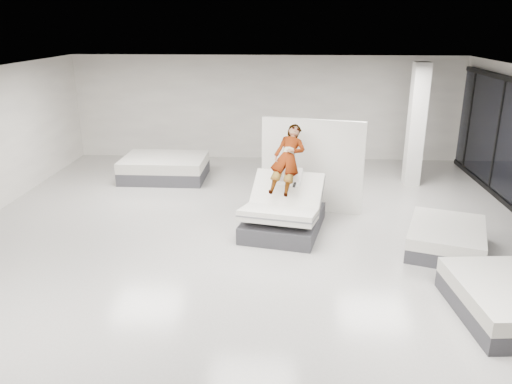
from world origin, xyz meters
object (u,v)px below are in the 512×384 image
(remote, at_px, (294,185))
(flat_bed_right_far, at_px, (446,238))
(person, at_px, (288,170))
(flat_bed_right_near, at_px, (508,301))
(divider_panel, at_px, (312,166))
(flat_bed_left_far, at_px, (165,168))
(hero_bed, at_px, (283,214))
(column, at_px, (416,125))

(remote, height_order, flat_bed_right_far, remote)
(person, xyz_separation_m, flat_bed_right_near, (3.25, -3.34, -0.97))
(divider_panel, bearing_deg, flat_bed_left_far, 163.93)
(hero_bed, bearing_deg, flat_bed_left_far, 133.55)
(remote, relative_size, column, 0.04)
(person, height_order, column, column)
(hero_bed, relative_size, divider_panel, 0.96)
(flat_bed_right_near, relative_size, column, 0.63)
(person, height_order, flat_bed_right_far, person)
(person, relative_size, divider_panel, 0.71)
(person, xyz_separation_m, remote, (0.14, -0.39, -0.19))
(flat_bed_right_far, bearing_deg, person, 160.55)
(divider_panel, height_order, flat_bed_right_far, divider_panel)
(flat_bed_right_far, bearing_deg, remote, 166.70)
(remote, relative_size, flat_bed_right_near, 0.07)
(person, bearing_deg, divider_panel, 72.52)
(person, bearing_deg, hero_bed, -90.00)
(person, xyz_separation_m, column, (3.33, 3.07, 0.37))
(remote, height_order, flat_bed_right_near, remote)
(remote, bearing_deg, flat_bed_right_near, -31.52)
(hero_bed, height_order, divider_panel, divider_panel)
(divider_panel, bearing_deg, hero_bed, -102.47)
(flat_bed_right_far, bearing_deg, hero_bed, 166.29)
(person, distance_m, flat_bed_left_far, 4.73)
(remote, distance_m, divider_panel, 1.42)
(flat_bed_right_far, distance_m, flat_bed_right_near, 2.28)
(remote, bearing_deg, flat_bed_right_far, -1.31)
(flat_bed_right_far, bearing_deg, divider_panel, 140.52)
(remote, xyz_separation_m, column, (3.19, 3.46, 0.57))
(flat_bed_right_far, bearing_deg, column, 85.90)
(person, bearing_deg, column, 54.62)
(hero_bed, distance_m, flat_bed_left_far, 4.82)
(hero_bed, bearing_deg, flat_bed_right_far, -13.71)
(hero_bed, height_order, remote, hero_bed)
(person, bearing_deg, flat_bed_left_far, 148.83)
(remote, distance_m, column, 4.74)
(hero_bed, bearing_deg, remote, -19.12)
(flat_bed_right_near, bearing_deg, person, 134.24)
(person, relative_size, flat_bed_right_far, 0.78)
(person, relative_size, remote, 11.78)
(divider_panel, bearing_deg, flat_bed_right_far, -26.35)
(column, bearing_deg, flat_bed_right_near, -90.75)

